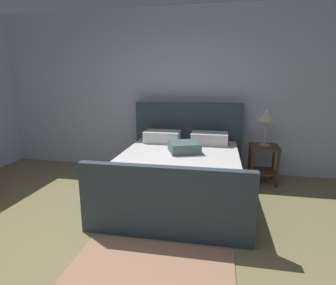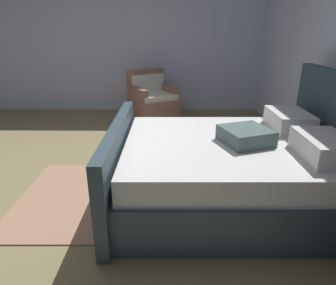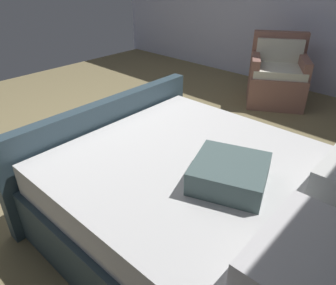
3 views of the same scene
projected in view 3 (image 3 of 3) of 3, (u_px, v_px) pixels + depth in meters
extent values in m
cube|color=olive|center=(100.00, 145.00, 3.43)|extent=(6.34, 5.81, 0.02)
cube|color=#2E414B|center=(208.00, 221.00, 2.13)|extent=(1.70, 1.98, 0.40)
cube|color=#2E414B|center=(109.00, 145.00, 2.63)|extent=(1.80, 0.12, 0.78)
cube|color=silver|center=(211.00, 184.00, 1.98)|extent=(1.62, 1.92, 0.22)
cube|color=silver|center=(306.00, 261.00, 1.23)|extent=(0.56, 0.37, 0.18)
cube|color=#4C6260|center=(230.00, 173.00, 1.77)|extent=(0.51, 0.51, 0.14)
cube|color=#8E6154|center=(275.00, 88.00, 4.34)|extent=(0.99, 0.99, 0.42)
cube|color=silver|center=(278.00, 69.00, 4.21)|extent=(0.91, 0.91, 0.10)
cube|color=#8E6154|center=(279.00, 49.00, 4.38)|extent=(0.47, 0.68, 0.48)
cube|color=silver|center=(279.00, 53.00, 4.32)|extent=(0.40, 0.58, 0.36)
cube|color=#8E6154|center=(255.00, 63.00, 4.24)|extent=(0.61, 0.41, 0.22)
cube|color=#8E6154|center=(304.00, 66.00, 4.13)|extent=(0.61, 0.41, 0.22)
cube|color=#A7795F|center=(79.00, 158.00, 3.16)|extent=(1.45, 0.94, 0.01)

